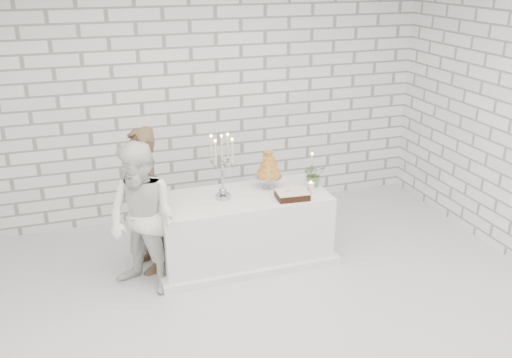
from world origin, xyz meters
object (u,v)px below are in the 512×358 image
object	(u,v)px
bride	(142,220)
croquembouche	(269,168)
candelabra	(222,167)
cake_table	(243,228)
groom	(144,201)

from	to	relation	value
bride	croquembouche	bearing A→B (deg)	63.03
candelabra	croquembouche	xyz separation A→B (m)	(0.55, 0.11, -0.12)
cake_table	croquembouche	world-z (taller)	croquembouche
cake_table	bride	world-z (taller)	bride
groom	croquembouche	bearing A→B (deg)	75.26
groom	bride	bearing A→B (deg)	-23.74
cake_table	bride	distance (m)	1.19
croquembouche	groom	bearing A→B (deg)	179.24
croquembouche	candelabra	bearing A→B (deg)	-168.33
cake_table	groom	world-z (taller)	groom
cake_table	bride	xyz separation A→B (m)	(-1.09, -0.27, 0.39)
bride	cake_table	bearing A→B (deg)	61.49
cake_table	candelabra	world-z (taller)	candelabra
bride	groom	bearing A→B (deg)	127.76
bride	croquembouche	xyz separation A→B (m)	(1.42, 0.39, 0.22)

